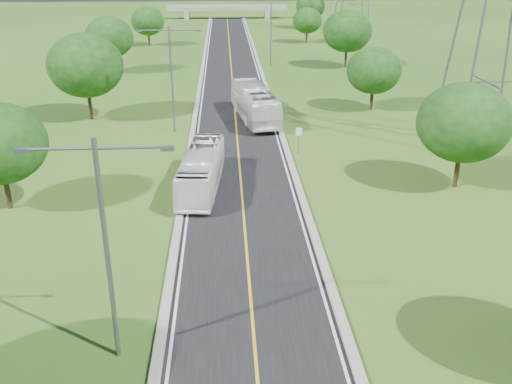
# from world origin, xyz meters

# --- Properties ---
(ground) EXTENTS (260.00, 260.00, 0.00)m
(ground) POSITION_xyz_m (0.00, 60.00, 0.00)
(ground) COLOR #245818
(ground) RESTS_ON ground
(road) EXTENTS (8.00, 150.00, 0.06)m
(road) POSITION_xyz_m (0.00, 66.00, 0.03)
(road) COLOR black
(road) RESTS_ON ground
(curb_left) EXTENTS (0.50, 150.00, 0.22)m
(curb_left) POSITION_xyz_m (-4.25, 66.00, 0.11)
(curb_left) COLOR gray
(curb_left) RESTS_ON ground
(curb_right) EXTENTS (0.50, 150.00, 0.22)m
(curb_right) POSITION_xyz_m (4.25, 66.00, 0.11)
(curb_right) COLOR gray
(curb_right) RESTS_ON ground
(speed_limit_sign) EXTENTS (0.55, 0.09, 2.40)m
(speed_limit_sign) POSITION_xyz_m (5.20, 37.98, 1.60)
(speed_limit_sign) COLOR slate
(speed_limit_sign) RESTS_ON ground
(overpass) EXTENTS (30.00, 3.00, 3.20)m
(overpass) POSITION_xyz_m (0.00, 140.00, 2.41)
(overpass) COLOR gray
(overpass) RESTS_ON ground
(streetlight_near_left) EXTENTS (5.90, 0.25, 10.00)m
(streetlight_near_left) POSITION_xyz_m (-6.00, 12.00, 5.94)
(streetlight_near_left) COLOR slate
(streetlight_near_left) RESTS_ON ground
(streetlight_mid_left) EXTENTS (5.90, 0.25, 10.00)m
(streetlight_mid_left) POSITION_xyz_m (-6.00, 45.00, 5.94)
(streetlight_mid_left) COLOR slate
(streetlight_mid_left) RESTS_ON ground
(streetlight_far_right) EXTENTS (5.90, 0.25, 10.00)m
(streetlight_far_right) POSITION_xyz_m (6.00, 78.00, 5.94)
(streetlight_far_right) COLOR slate
(streetlight_far_right) RESTS_ON ground
(tree_lc) EXTENTS (7.56, 7.56, 8.79)m
(tree_lc) POSITION_xyz_m (-15.00, 50.00, 5.58)
(tree_lc) COLOR black
(tree_lc) RESTS_ON ground
(tree_ld) EXTENTS (6.72, 6.72, 7.82)m
(tree_ld) POSITION_xyz_m (-17.00, 74.00, 4.95)
(tree_ld) COLOR black
(tree_ld) RESTS_ON ground
(tree_le) EXTENTS (5.88, 5.88, 6.84)m
(tree_le) POSITION_xyz_m (-14.50, 98.00, 4.33)
(tree_le) COLOR black
(tree_le) RESTS_ON ground
(tree_rb) EXTENTS (6.72, 6.72, 7.82)m
(tree_rb) POSITION_xyz_m (16.00, 30.00, 4.95)
(tree_rb) COLOR black
(tree_rb) RESTS_ON ground
(tree_rc) EXTENTS (5.88, 5.88, 6.84)m
(tree_rc) POSITION_xyz_m (15.00, 52.00, 4.33)
(tree_rc) COLOR black
(tree_rc) RESTS_ON ground
(tree_rd) EXTENTS (7.14, 7.14, 8.30)m
(tree_rd) POSITION_xyz_m (17.00, 76.00, 5.27)
(tree_rd) COLOR black
(tree_rd) RESTS_ON ground
(tree_re) EXTENTS (5.46, 5.46, 6.35)m
(tree_re) POSITION_xyz_m (14.50, 100.00, 4.02)
(tree_re) COLOR black
(tree_re) RESTS_ON ground
(tree_rf) EXTENTS (6.30, 6.30, 7.33)m
(tree_rf) POSITION_xyz_m (18.00, 120.00, 4.64)
(tree_rf) COLOR black
(tree_rf) RESTS_ON ground
(bus_outbound) EXTENTS (4.68, 12.58, 3.42)m
(bus_outbound) POSITION_xyz_m (2.00, 48.85, 1.77)
(bus_outbound) COLOR white
(bus_outbound) RESTS_ON road
(bus_inbound) EXTENTS (3.44, 10.60, 2.90)m
(bus_inbound) POSITION_xyz_m (-2.91, 30.64, 1.51)
(bus_inbound) COLOR white
(bus_inbound) RESTS_ON road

